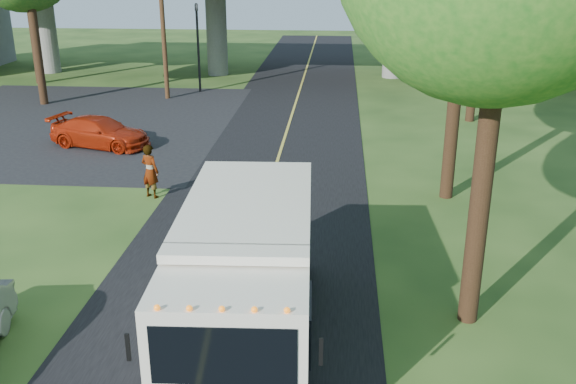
# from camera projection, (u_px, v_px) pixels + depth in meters

# --- Properties ---
(ground) EXTENTS (120.00, 120.00, 0.00)m
(ground) POSITION_uv_depth(u_px,v_px,m) (224.00, 332.00, 14.24)
(ground) COLOR #264217
(ground) RESTS_ON ground
(road) EXTENTS (7.00, 90.00, 0.02)m
(road) POSITION_uv_depth(u_px,v_px,m) (271.00, 182.00, 23.58)
(road) COLOR black
(road) RESTS_ON ground
(parking_lot) EXTENTS (16.00, 18.00, 0.01)m
(parking_lot) POSITION_uv_depth(u_px,v_px,m) (68.00, 123.00, 31.88)
(parking_lot) COLOR black
(parking_lot) RESTS_ON ground
(lane_line) EXTENTS (0.12, 90.00, 0.01)m
(lane_line) POSITION_uv_depth(u_px,v_px,m) (271.00, 181.00, 23.57)
(lane_line) COLOR gold
(lane_line) RESTS_ON road
(overpass) EXTENTS (54.00, 10.00, 7.30)m
(overpass) POSITION_uv_depth(u_px,v_px,m) (305.00, 7.00, 42.55)
(overpass) COLOR slate
(overpass) RESTS_ON ground
(traffic_signal) EXTENTS (0.18, 0.22, 5.20)m
(traffic_signal) POSITION_uv_depth(u_px,v_px,m) (198.00, 38.00, 37.86)
(traffic_signal) COLOR black
(traffic_signal) RESTS_ON ground
(utility_pole) EXTENTS (1.60, 0.26, 9.00)m
(utility_pole) POSITION_uv_depth(u_px,v_px,m) (162.00, 17.00, 35.62)
(utility_pole) COLOR #472D19
(utility_pole) RESTS_ON ground
(step_van) EXTENTS (2.98, 7.39, 3.06)m
(step_van) POSITION_uv_depth(u_px,v_px,m) (246.00, 275.00, 13.24)
(step_van) COLOR silver
(step_van) RESTS_ON ground
(red_sedan) EXTENTS (4.76, 2.87, 1.29)m
(red_sedan) POSITION_uv_depth(u_px,v_px,m) (100.00, 132.00, 27.74)
(red_sedan) COLOR #A7220A
(red_sedan) RESTS_ON ground
(pedestrian) EXTENTS (0.81, 0.70, 1.88)m
(pedestrian) POSITION_uv_depth(u_px,v_px,m) (150.00, 171.00, 21.84)
(pedestrian) COLOR gray
(pedestrian) RESTS_ON ground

